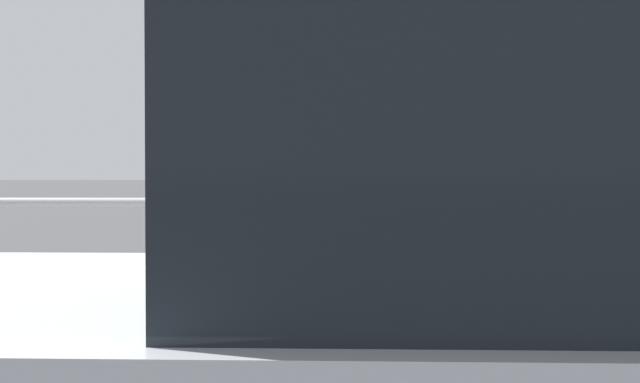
% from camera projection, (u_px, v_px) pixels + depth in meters
% --- Properties ---
extents(parking_meter, '(0.16, 0.17, 1.46)m').
position_uv_depth(parking_meter, '(397.00, 226.00, 4.09)').
color(parking_meter, slate).
rests_on(parking_meter, sidewalk_curb).
extents(pedestrian_at_meter, '(0.71, 0.56, 1.77)m').
position_uv_depth(pedestrian_at_meter, '(249.00, 225.00, 4.29)').
color(pedestrian_at_meter, slate).
rests_on(pedestrian_at_meter, sidewalk_curb).
extents(background_railing, '(24.06, 0.06, 1.05)m').
position_uv_depth(background_railing, '(341.00, 247.00, 6.58)').
color(background_railing, gray).
rests_on(background_railing, sidewalk_curb).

